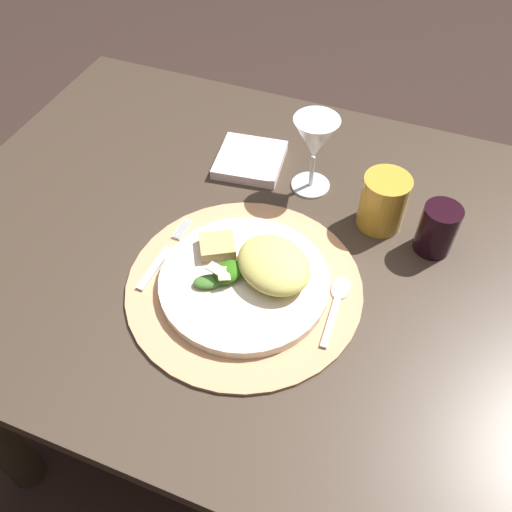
{
  "coord_description": "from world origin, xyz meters",
  "views": [
    {
      "loc": [
        0.12,
        -0.57,
        1.39
      ],
      "look_at": [
        -0.08,
        -0.05,
        0.74
      ],
      "focal_mm": 38.04,
      "sensor_mm": 36.0,
      "label": 1
    }
  ],
  "objects_px": {
    "dinner_plate": "(244,282)",
    "dark_tumbler": "(437,229)",
    "fork": "(163,257)",
    "spoon": "(338,298)",
    "dining_table": "(306,306)",
    "amber_tumbler": "(383,202)",
    "napkin": "(250,160)",
    "wine_glass": "(315,141)"
  },
  "relations": [
    {
      "from": "fork",
      "to": "spoon",
      "type": "bearing_deg",
      "value": 4.73
    },
    {
      "from": "spoon",
      "to": "napkin",
      "type": "bearing_deg",
      "value": 134.04
    },
    {
      "from": "amber_tumbler",
      "to": "wine_glass",
      "type": "bearing_deg",
      "value": 161.47
    },
    {
      "from": "dining_table",
      "to": "dinner_plate",
      "type": "distance_m",
      "value": 0.2
    },
    {
      "from": "dinner_plate",
      "to": "napkin",
      "type": "height_order",
      "value": "dinner_plate"
    },
    {
      "from": "napkin",
      "to": "amber_tumbler",
      "type": "bearing_deg",
      "value": -13.61
    },
    {
      "from": "spoon",
      "to": "napkin",
      "type": "height_order",
      "value": "napkin"
    },
    {
      "from": "fork",
      "to": "wine_glass",
      "type": "relative_size",
      "value": 1.11
    },
    {
      "from": "fork",
      "to": "napkin",
      "type": "bearing_deg",
      "value": 81.24
    },
    {
      "from": "dark_tumbler",
      "to": "amber_tumbler",
      "type": "bearing_deg",
      "value": 165.11
    },
    {
      "from": "dining_table",
      "to": "amber_tumbler",
      "type": "relative_size",
      "value": 13.58
    },
    {
      "from": "fork",
      "to": "spoon",
      "type": "distance_m",
      "value": 0.29
    },
    {
      "from": "spoon",
      "to": "amber_tumbler",
      "type": "xyz_separation_m",
      "value": [
        0.02,
        0.19,
        0.04
      ]
    },
    {
      "from": "fork",
      "to": "spoon",
      "type": "xyz_separation_m",
      "value": [
        0.28,
        0.02,
        0.0
      ]
    },
    {
      "from": "wine_glass",
      "to": "amber_tumbler",
      "type": "xyz_separation_m",
      "value": [
        0.14,
        -0.05,
        -0.05
      ]
    },
    {
      "from": "dinner_plate",
      "to": "napkin",
      "type": "relative_size",
      "value": 2.14
    },
    {
      "from": "dining_table",
      "to": "spoon",
      "type": "xyz_separation_m",
      "value": [
        0.06,
        -0.07,
        0.15
      ]
    },
    {
      "from": "wine_glass",
      "to": "amber_tumbler",
      "type": "bearing_deg",
      "value": -18.53
    },
    {
      "from": "spoon",
      "to": "amber_tumbler",
      "type": "height_order",
      "value": "amber_tumbler"
    },
    {
      "from": "fork",
      "to": "napkin",
      "type": "distance_m",
      "value": 0.28
    },
    {
      "from": "dining_table",
      "to": "fork",
      "type": "relative_size",
      "value": 8.22
    },
    {
      "from": "dinner_plate",
      "to": "fork",
      "type": "height_order",
      "value": "dinner_plate"
    },
    {
      "from": "napkin",
      "to": "amber_tumbler",
      "type": "height_order",
      "value": "amber_tumbler"
    },
    {
      "from": "dinner_plate",
      "to": "fork",
      "type": "xyz_separation_m",
      "value": [
        -0.14,
        0.0,
        -0.01
      ]
    },
    {
      "from": "wine_glass",
      "to": "napkin",
      "type": "bearing_deg",
      "value": 172.0
    },
    {
      "from": "dinner_plate",
      "to": "dark_tumbler",
      "type": "distance_m",
      "value": 0.32
    },
    {
      "from": "spoon",
      "to": "amber_tumbler",
      "type": "bearing_deg",
      "value": 83.76
    },
    {
      "from": "dining_table",
      "to": "napkin",
      "type": "distance_m",
      "value": 0.3
    },
    {
      "from": "amber_tumbler",
      "to": "dark_tumbler",
      "type": "distance_m",
      "value": 0.1
    },
    {
      "from": "spoon",
      "to": "dark_tumbler",
      "type": "height_order",
      "value": "dark_tumbler"
    },
    {
      "from": "amber_tumbler",
      "to": "dining_table",
      "type": "bearing_deg",
      "value": -126.13
    },
    {
      "from": "dinner_plate",
      "to": "fork",
      "type": "distance_m",
      "value": 0.14
    },
    {
      "from": "dark_tumbler",
      "to": "spoon",
      "type": "bearing_deg",
      "value": -125.16
    },
    {
      "from": "dining_table",
      "to": "fork",
      "type": "bearing_deg",
      "value": -156.4
    },
    {
      "from": "dining_table",
      "to": "dark_tumbler",
      "type": "bearing_deg",
      "value": 26.64
    },
    {
      "from": "dark_tumbler",
      "to": "dinner_plate",
      "type": "bearing_deg",
      "value": -143.6
    },
    {
      "from": "fork",
      "to": "spoon",
      "type": "relative_size",
      "value": 1.2
    },
    {
      "from": "dinner_plate",
      "to": "dining_table",
      "type": "bearing_deg",
      "value": 51.59
    },
    {
      "from": "wine_glass",
      "to": "amber_tumbler",
      "type": "distance_m",
      "value": 0.15
    },
    {
      "from": "wine_glass",
      "to": "dark_tumbler",
      "type": "relative_size",
      "value": 1.66
    },
    {
      "from": "amber_tumbler",
      "to": "dinner_plate",
      "type": "bearing_deg",
      "value": -127.21
    },
    {
      "from": "fork",
      "to": "amber_tumbler",
      "type": "distance_m",
      "value": 0.37
    }
  ]
}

